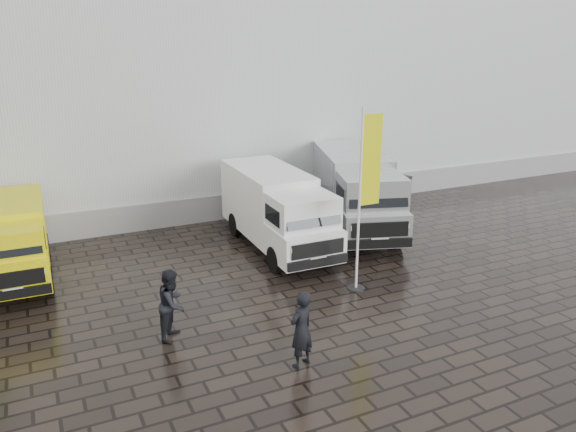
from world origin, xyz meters
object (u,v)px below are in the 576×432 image
van_yellow (12,243)px  person_tent (172,304)px  van_white (277,212)px  van_silver (356,193)px  wheelie_bin (402,187)px  person_front (301,329)px  flagpole (366,190)px

van_yellow → person_tent: van_yellow is taller
van_white → van_yellow: bearing=173.8°
van_yellow → van_silver: 11.53m
van_white → van_silver: 3.46m
van_silver → person_tent: (-8.11, -4.95, -0.54)m
van_white → wheelie_bin: (7.58, 3.32, -0.80)m
van_yellow → person_front: (5.64, -7.79, -0.24)m
flagpole → person_front: flagpole is taller
person_front → person_tent: size_ratio=1.01×
flagpole → wheelie_bin: (6.68, 7.26, -2.41)m
van_yellow → van_white: size_ratio=0.82×
flagpole → person_tent: (-5.59, -0.46, -2.04)m
van_white → flagpole: size_ratio=1.15×
van_silver → wheelie_bin: bearing=51.6°
wheelie_bin → person_tent: bearing=-155.1°
person_tent → flagpole: bearing=-50.6°
person_tent → van_yellow: bearing=67.0°
person_front → person_tent: 3.27m
van_white → wheelie_bin: size_ratio=6.02×
van_yellow → person_front: van_yellow is taller
van_yellow → wheelie_bin: van_yellow is taller
van_yellow → person_tent: (3.41, -5.39, -0.25)m
wheelie_bin → van_yellow: bearing=-178.9°
wheelie_bin → person_tent: 14.50m
van_silver → person_front: bearing=-110.7°
wheelie_bin → person_tent: person_tent is taller
van_white → wheelie_bin: bearing=24.4°
van_white → person_front: (-2.46, -6.80, -0.41)m
person_front → person_tent: person_front is taller
van_yellow → person_tent: size_ratio=2.80×
person_front → flagpole: bearing=-161.7°
van_silver → flagpole: (-2.52, -4.50, 1.50)m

